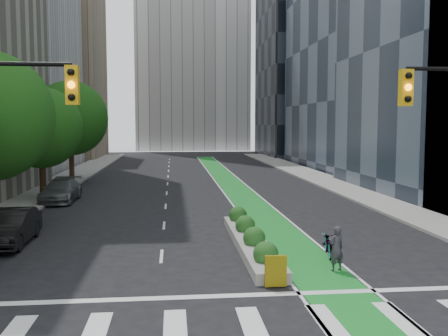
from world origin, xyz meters
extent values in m
plane|color=black|center=(0.00, 0.00, 0.00)|extent=(160.00, 160.00, 0.00)
cube|color=gray|center=(-11.80, 25.00, 0.07)|extent=(3.60, 90.00, 0.15)
cube|color=gray|center=(11.80, 25.00, 0.07)|extent=(3.60, 90.00, 0.15)
cube|color=#178026|center=(3.00, 30.00, 0.01)|extent=(2.20, 70.00, 0.01)
cube|color=tan|center=(-20.00, 66.00, 13.00)|extent=(14.00, 16.00, 26.00)
cube|color=black|center=(20.00, 68.00, 14.00)|extent=(14.00, 18.00, 28.00)
cylinder|color=black|center=(-11.00, 22.00, 2.24)|extent=(0.44, 0.44, 4.48)
sphere|color=#15460F|center=(-11.00, 22.00, 4.96)|extent=(5.60, 5.60, 5.60)
cylinder|color=black|center=(-11.00, 32.00, 2.58)|extent=(0.44, 0.44, 5.15)
sphere|color=#15460F|center=(-11.00, 32.00, 5.70)|extent=(6.60, 6.60, 6.60)
cube|color=gold|center=(-4.70, 0.50, 6.25)|extent=(0.34, 0.28, 1.05)
sphere|color=orange|center=(-4.70, 0.34, 6.25)|extent=(0.20, 0.20, 0.20)
cube|color=gold|center=(4.70, 0.50, 6.25)|extent=(0.34, 0.28, 1.05)
sphere|color=orange|center=(4.70, 0.34, 6.25)|extent=(0.20, 0.20, 0.20)
cube|color=gray|center=(1.20, 7.00, 0.20)|extent=(1.20, 10.00, 0.40)
cube|color=yellow|center=(1.20, 1.80, 0.55)|extent=(0.70, 0.12, 1.00)
sphere|color=#194C19|center=(1.20, 3.50, 0.65)|extent=(0.90, 0.90, 0.90)
sphere|color=#194C19|center=(1.20, 6.00, 0.65)|extent=(0.90, 0.90, 0.90)
sphere|color=#194C19|center=(1.20, 8.50, 0.65)|extent=(0.90, 0.90, 0.90)
sphere|color=#194C19|center=(1.20, 11.00, 0.65)|extent=(0.90, 0.90, 0.90)
imported|color=gray|center=(4.07, 5.39, 0.50)|extent=(1.01, 2.01, 1.01)
imported|color=#352F39|center=(3.71, 3.38, 0.81)|extent=(0.68, 0.55, 1.62)
imported|color=black|center=(-9.03, 8.56, 0.77)|extent=(1.71, 4.68, 1.53)
imported|color=#5A5D5F|center=(-9.50, 20.63, 0.75)|extent=(2.15, 5.20, 1.50)
camera|label=1|loc=(-2.02, -13.43, 5.21)|focal=40.00mm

